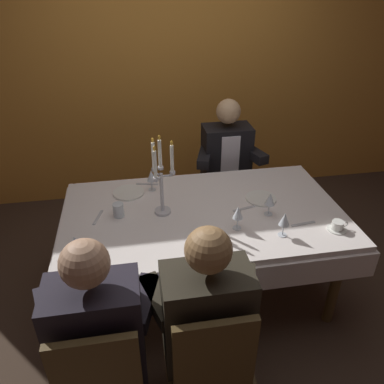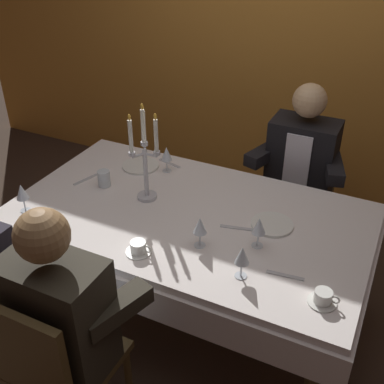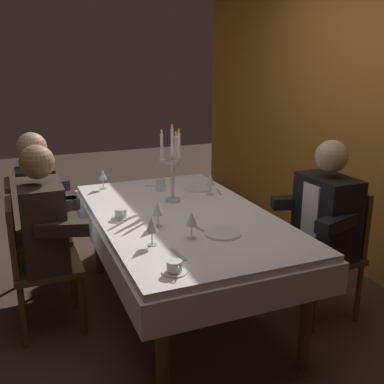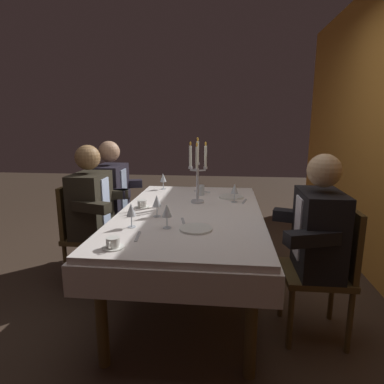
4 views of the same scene
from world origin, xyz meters
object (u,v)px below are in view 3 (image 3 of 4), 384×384
(dining_table, at_px, (182,230))
(seated_diner_0, at_px, (36,201))
(wine_glass_3, at_px, (103,174))
(water_tumbler_0, at_px, (161,185))
(wine_glass_1, at_px, (152,225))
(wine_glass_4, at_px, (192,220))
(wine_glass_2, at_px, (210,180))
(dinner_plate_0, at_px, (198,188))
(seated_diner_2, at_px, (327,215))
(wine_glass_0, at_px, (158,209))
(seated_diner_1, at_px, (42,224))
(candelabra, at_px, (172,168))
(dinner_plate_1, at_px, (223,233))
(coffee_cup_1, at_px, (121,214))
(coffee_cup_0, at_px, (174,268))

(dining_table, height_order, seated_diner_0, seated_diner_0)
(wine_glass_3, bearing_deg, water_tumbler_0, 60.34)
(wine_glass_1, xyz_separation_m, wine_glass_4, (-0.01, 0.24, 0.00))
(wine_glass_1, distance_m, wine_glass_4, 0.24)
(wine_glass_2, distance_m, wine_glass_3, 0.86)
(dinner_plate_0, height_order, seated_diner_2, seated_diner_2)
(wine_glass_1, relative_size, wine_glass_3, 1.00)
(wine_glass_0, height_order, seated_diner_1, seated_diner_1)
(seated_diner_0, xyz_separation_m, seated_diner_2, (1.06, 1.77, 0.00))
(wine_glass_0, xyz_separation_m, seated_diner_0, (-0.85, -0.66, -0.12))
(wine_glass_0, height_order, wine_glass_3, same)
(candelabra, height_order, dinner_plate_1, candelabra)
(wine_glass_0, relative_size, seated_diner_2, 0.13)
(seated_diner_2, bearing_deg, dinner_plate_1, -86.05)
(dinner_plate_0, distance_m, coffee_cup_1, 0.85)
(wine_glass_2, bearing_deg, seated_diner_1, -82.47)
(wine_glass_3, xyz_separation_m, wine_glass_4, (1.23, 0.26, -0.00))
(seated_diner_1, height_order, seated_diner_2, same)
(dinner_plate_1, distance_m, wine_glass_0, 0.42)
(coffee_cup_0, bearing_deg, seated_diner_0, -159.95)
(wine_glass_3, bearing_deg, dinner_plate_1, 20.00)
(wine_glass_2, bearing_deg, dining_table, -47.57)
(wine_glass_4, xyz_separation_m, seated_diner_1, (-0.59, -0.78, -0.12))
(candelabra, distance_m, wine_glass_1, 0.81)
(dinner_plate_1, relative_size, wine_glass_0, 1.33)
(candelabra, bearing_deg, wine_glass_4, -11.36)
(dining_table, height_order, seated_diner_1, seated_diner_1)
(wine_glass_3, xyz_separation_m, water_tumbler_0, (0.23, 0.41, -0.07))
(wine_glass_4, relative_size, seated_diner_2, 0.13)
(wine_glass_3, distance_m, seated_diner_1, 0.83)
(coffee_cup_1, height_order, seated_diner_2, seated_diner_2)
(wine_glass_1, height_order, water_tumbler_0, wine_glass_1)
(seated_diner_0, relative_size, seated_diner_1, 1.00)
(dinner_plate_1, height_order, wine_glass_4, wine_glass_4)
(dining_table, distance_m, coffee_cup_0, 0.88)
(dining_table, height_order, coffee_cup_0, coffee_cup_0)
(wine_glass_0, distance_m, water_tumbler_0, 0.79)
(candelabra, height_order, water_tumbler_0, candelabra)
(seated_diner_2, bearing_deg, wine_glass_4, -87.58)
(coffee_cup_1, bearing_deg, seated_diner_1, -100.99)
(coffee_cup_0, relative_size, coffee_cup_1, 1.00)
(wine_glass_2, relative_size, wine_glass_3, 1.00)
(wine_glass_3, height_order, seated_diner_1, seated_diner_1)
(dining_table, relative_size, dinner_plate_0, 8.46)
(dinner_plate_1, height_order, seated_diner_2, seated_diner_2)
(dinner_plate_1, distance_m, wine_glass_1, 0.44)
(wine_glass_1, relative_size, wine_glass_4, 1.00)
(wine_glass_3, distance_m, seated_diner_2, 1.73)
(seated_diner_0, bearing_deg, dinner_plate_0, 81.80)
(dining_table, distance_m, coffee_cup_1, 0.43)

